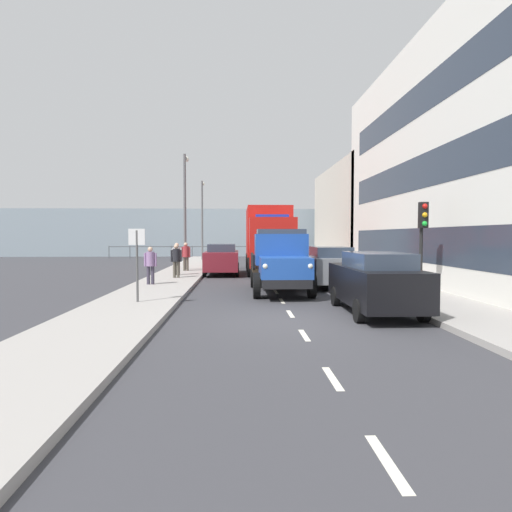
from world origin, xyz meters
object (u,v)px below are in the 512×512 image
pedestrian_couple_a (150,262)px  traffic_light_near (423,227)px  pedestrian_near_railing (176,258)px  lamp_post_far (202,213)px  car_black_kerbside_near (375,282)px  pedestrian_couple_b (186,254)px  lorry_cargo_red (268,238)px  car_maroon_oppositeside_0 (222,259)px  truck_vintage_blue (281,262)px  car_grey_kerbside_1 (330,266)px  lamp_post_promenade (185,202)px  street_sign (137,252)px  pedestrian_in_dark_coat (177,256)px

pedestrian_couple_a → traffic_light_near: 10.74m
pedestrian_near_railing → lamp_post_far: (0.09, -16.22, 3.03)m
car_black_kerbside_near → pedestrian_couple_b: size_ratio=2.62×
lorry_cargo_red → car_maroon_oppositeside_0: size_ratio=1.91×
truck_vintage_blue → lamp_post_far: (4.72, -20.98, 2.94)m
car_grey_kerbside_1 → pedestrian_couple_b: (6.92, -7.10, 0.22)m
truck_vintage_blue → lamp_post_promenade: size_ratio=0.82×
car_black_kerbside_near → pedestrian_couple_a: 9.79m
pedestrian_couple_a → street_sign: size_ratio=0.70×
lorry_cargo_red → car_grey_kerbside_1: (-2.09, 7.44, -1.18)m
truck_vintage_blue → traffic_light_near: (-4.82, 1.44, 1.29)m
truck_vintage_blue → car_grey_kerbside_1: (-2.25, -1.82, -0.28)m
car_black_kerbside_near → pedestrian_couple_a: size_ratio=2.73×
street_sign → car_maroon_oppositeside_0: bearing=-101.3°
street_sign → car_black_kerbside_near: bearing=168.3°
pedestrian_in_dark_coat → lamp_post_far: size_ratio=0.25×
lorry_cargo_red → car_black_kerbside_near: lorry_cargo_red is taller
car_maroon_oppositeside_0 → lamp_post_far: size_ratio=0.64×
traffic_light_near → lamp_post_promenade: lamp_post_promenade is taller
pedestrian_couple_a → lamp_post_far: 19.33m
truck_vintage_blue → car_grey_kerbside_1: truck_vintage_blue is taller
pedestrian_couple_a → street_sign: street_sign is taller
pedestrian_near_railing → pedestrian_couple_b: size_ratio=0.98×
lorry_cargo_red → pedestrian_couple_b: 4.93m
pedestrian_couple_a → car_black_kerbside_near: bearing=140.3°
lorry_cargo_red → traffic_light_near: bearing=113.5°
pedestrian_near_railing → lamp_post_far: lamp_post_far is taller
car_maroon_oppositeside_0 → car_grey_kerbside_1: bearing=127.9°
lamp_post_promenade → car_maroon_oppositeside_0: bearing=138.8°
car_black_kerbside_near → lamp_post_promenade: bearing=-63.7°
car_black_kerbside_near → pedestrian_near_railing: 11.41m
car_grey_kerbside_1 → pedestrian_in_dark_coat: 8.30m
pedestrian_in_dark_coat → lamp_post_far: bearing=-90.3°
lamp_post_far → pedestrian_couple_b: bearing=90.2°
truck_vintage_blue → street_sign: bearing=31.7°
car_maroon_oppositeside_0 → pedestrian_couple_b: (2.12, -0.95, 0.22)m
car_grey_kerbside_1 → pedestrian_couple_a: pedestrian_couple_a is taller
lamp_post_promenade → lamp_post_far: (-0.09, -11.03, -0.11)m
lamp_post_far → car_black_kerbside_near: bearing=105.4°
car_maroon_oppositeside_0 → lamp_post_promenade: (2.27, -1.98, 3.33)m
car_black_kerbside_near → car_maroon_oppositeside_0: 13.21m
traffic_light_near → street_sign: 9.67m
truck_vintage_blue → street_sign: 5.56m
car_grey_kerbside_1 → lamp_post_promenade: bearing=-49.0°
truck_vintage_blue → pedestrian_in_dark_coat: (4.80, -6.20, -0.05)m
truck_vintage_blue → pedestrian_in_dark_coat: size_ratio=3.40×
truck_vintage_blue → pedestrian_in_dark_coat: 7.84m
pedestrian_near_railing → pedestrian_in_dark_coat: 1.45m
pedestrian_couple_a → lamp_post_far: lamp_post_far is taller
lorry_cargo_red → pedestrian_near_railing: (4.78, 4.51, -0.98)m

